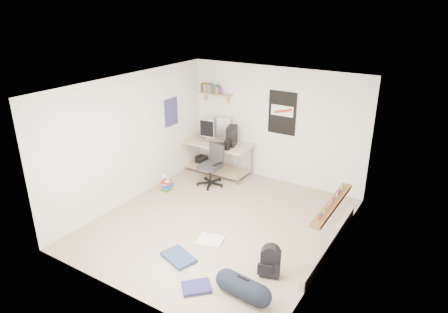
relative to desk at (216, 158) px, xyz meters
The scene contains 26 objects.
floor 2.27m from the desk, 55.58° to the right, with size 4.00×4.50×0.01m, color gray.
ceiling 3.10m from the desk, 55.58° to the right, with size 4.00×4.50×0.01m, color white.
back_wall 1.60m from the desk, 17.65° to the left, with size 4.00×0.01×2.50m, color silver.
left_wall 2.18m from the desk, 111.69° to the right, with size 0.01×4.50×2.50m, color silver.
right_wall 3.86m from the desk, 29.49° to the right, with size 0.01×4.50×2.50m, color silver.
desk is the anchor object (origin of this frame).
monitor_left 0.63m from the desk, 154.47° to the right, with size 0.37×0.09×0.41m, color #A4A3A8.
monitor_right 0.64m from the desk, 62.31° to the left, with size 0.39×0.10×0.43m, color gray.
pc_tower 0.73m from the desk, ahead, with size 0.19×0.39×0.41m, color black.
keyboard 0.45m from the desk, 35.81° to the right, with size 0.41×0.15×0.02m, color black.
speaker_left 0.71m from the desk, 162.83° to the left, with size 0.09×0.09×0.19m, color black.
speaker_right 0.76m from the desk, 32.25° to the right, with size 0.10×0.10×0.20m, color black.
office_chair 0.69m from the desk, 67.37° to the right, with size 0.60×0.60×0.91m, color #262629.
wall_shelf 1.46m from the desk, 122.15° to the left, with size 0.80×0.22×0.24m, color tan.
poster_back_wall 1.89m from the desk, 14.95° to the left, with size 0.62×0.03×0.92m, color black.
poster_left_wall 1.49m from the desk, 137.73° to the right, with size 0.02×0.42×0.60m, color navy.
window 3.73m from the desk, 25.73° to the right, with size 0.10×1.50×1.26m, color brown.
baseboard_heater 3.59m from the desk, 25.70° to the right, with size 0.08×2.50×0.18m, color #B7B2A8.
backpack 3.81m from the desk, 44.96° to the right, with size 0.29×0.23×0.39m, color black.
duffel_bag 4.19m from the desk, 51.99° to the right, with size 0.30×0.30×0.58m, color black.
tshirt 2.86m from the desk, 58.93° to the right, with size 0.41×0.35×0.04m, color white.
jeans_a 3.38m from the desk, 67.00° to the right, with size 0.54×0.35×0.06m, color navy.
jeans_b 4.03m from the desk, 60.93° to the right, with size 0.40×0.30×0.05m, color navy.
book_stack 1.40m from the desk, 104.55° to the right, with size 0.41×0.34×0.28m, color brown.
desk_lamp 1.40m from the desk, 103.55° to the right, with size 0.11×0.18×0.18m, color silver.
subwoofer 0.54m from the desk, 166.75° to the left, with size 0.23×0.23×0.26m, color black.
Camera 1 is at (3.39, -5.28, 3.79)m, focal length 32.00 mm.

